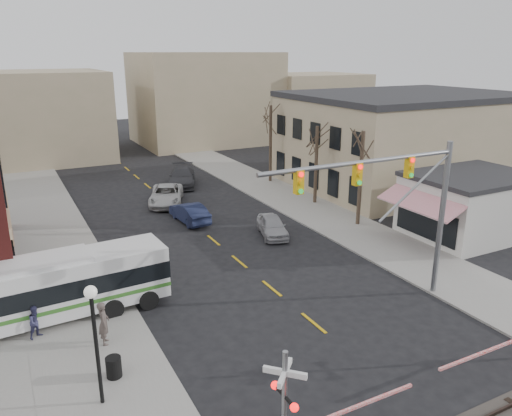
{
  "coord_description": "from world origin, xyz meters",
  "views": [
    {
      "loc": [
        -11.86,
        -14.98,
        12.08
      ],
      "look_at": [
        0.74,
        9.25,
        3.5
      ],
      "focal_mm": 35.0,
      "sensor_mm": 36.0,
      "label": 1
    }
  ],
  "objects_px": {
    "car_c": "(166,195)",
    "pedestrian_far": "(36,322)",
    "transit_bus": "(40,290)",
    "car_a": "(272,226)",
    "car_b": "(190,213)",
    "car_d": "(182,177)",
    "street_lamp": "(94,322)",
    "rr_crossing_west": "(296,407)",
    "traffic_signal_mast": "(401,194)",
    "trash_bin": "(114,367)",
    "pedestrian_near": "(104,323)"
  },
  "relations": [
    {
      "from": "transit_bus",
      "to": "car_b",
      "type": "xyz_separation_m",
      "value": [
        11.05,
        10.55,
        -0.97
      ]
    },
    {
      "from": "street_lamp",
      "to": "car_a",
      "type": "relative_size",
      "value": 1.13
    },
    {
      "from": "traffic_signal_mast",
      "to": "car_c",
      "type": "height_order",
      "value": "traffic_signal_mast"
    },
    {
      "from": "transit_bus",
      "to": "street_lamp",
      "type": "bearing_deg",
      "value": -79.84
    },
    {
      "from": "street_lamp",
      "to": "trash_bin",
      "type": "relative_size",
      "value": 5.53
    },
    {
      "from": "rr_crossing_west",
      "to": "traffic_signal_mast",
      "type": "bearing_deg",
      "value": 33.37
    },
    {
      "from": "rr_crossing_west",
      "to": "car_a",
      "type": "xyz_separation_m",
      "value": [
        9.03,
        17.57,
        -1.28
      ]
    },
    {
      "from": "rr_crossing_west",
      "to": "pedestrian_near",
      "type": "relative_size",
      "value": 2.9
    },
    {
      "from": "transit_bus",
      "to": "car_a",
      "type": "distance_m",
      "value": 15.99
    },
    {
      "from": "trash_bin",
      "to": "street_lamp",
      "type": "bearing_deg",
      "value": -118.57
    },
    {
      "from": "street_lamp",
      "to": "pedestrian_far",
      "type": "distance_m",
      "value": 6.41
    },
    {
      "from": "transit_bus",
      "to": "car_c",
      "type": "bearing_deg",
      "value": 55.24
    },
    {
      "from": "transit_bus",
      "to": "pedestrian_near",
      "type": "xyz_separation_m",
      "value": [
        2.15,
        -3.21,
        -0.61
      ]
    },
    {
      "from": "trash_bin",
      "to": "car_c",
      "type": "bearing_deg",
      "value": 67.36
    },
    {
      "from": "street_lamp",
      "to": "car_a",
      "type": "xyz_separation_m",
      "value": [
        13.81,
        12.26,
        -2.68
      ]
    },
    {
      "from": "traffic_signal_mast",
      "to": "trash_bin",
      "type": "bearing_deg",
      "value": 178.43
    },
    {
      "from": "street_lamp",
      "to": "car_d",
      "type": "height_order",
      "value": "street_lamp"
    },
    {
      "from": "car_a",
      "to": "street_lamp",
      "type": "bearing_deg",
      "value": -122.2
    },
    {
      "from": "transit_bus",
      "to": "pedestrian_far",
      "type": "bearing_deg",
      "value": -105.65
    },
    {
      "from": "rr_crossing_west",
      "to": "car_d",
      "type": "xyz_separation_m",
      "value": [
        8.1,
        33.29,
        -1.13
      ]
    },
    {
      "from": "traffic_signal_mast",
      "to": "pedestrian_near",
      "type": "height_order",
      "value": "traffic_signal_mast"
    },
    {
      "from": "car_b",
      "to": "transit_bus",
      "type": "bearing_deg",
      "value": 39.59
    },
    {
      "from": "traffic_signal_mast",
      "to": "street_lamp",
      "type": "height_order",
      "value": "traffic_signal_mast"
    },
    {
      "from": "car_b",
      "to": "pedestrian_far",
      "type": "relative_size",
      "value": 2.93
    },
    {
      "from": "trash_bin",
      "to": "car_a",
      "type": "bearing_deg",
      "value": 39.9
    },
    {
      "from": "pedestrian_near",
      "to": "pedestrian_far",
      "type": "bearing_deg",
      "value": 66.52
    },
    {
      "from": "car_a",
      "to": "car_c",
      "type": "height_order",
      "value": "car_c"
    },
    {
      "from": "car_c",
      "to": "trash_bin",
      "type": "bearing_deg",
      "value": -90.58
    },
    {
      "from": "car_a",
      "to": "pedestrian_near",
      "type": "xyz_separation_m",
      "value": [
        -12.93,
        -8.44,
        0.4
      ]
    },
    {
      "from": "street_lamp",
      "to": "car_d",
      "type": "xyz_separation_m",
      "value": [
        12.88,
        27.98,
        -2.53
      ]
    },
    {
      "from": "transit_bus",
      "to": "rr_crossing_west",
      "type": "bearing_deg",
      "value": -63.92
    },
    {
      "from": "car_c",
      "to": "pedestrian_near",
      "type": "height_order",
      "value": "pedestrian_near"
    },
    {
      "from": "car_b",
      "to": "car_d",
      "type": "distance_m",
      "value": 10.85
    },
    {
      "from": "car_c",
      "to": "pedestrian_far",
      "type": "bearing_deg",
      "value": -101.4
    },
    {
      "from": "car_a",
      "to": "pedestrian_far",
      "type": "relative_size",
      "value": 2.71
    },
    {
      "from": "traffic_signal_mast",
      "to": "pedestrian_far",
      "type": "relative_size",
      "value": 7.05
    },
    {
      "from": "traffic_signal_mast",
      "to": "car_a",
      "type": "xyz_separation_m",
      "value": [
        -0.45,
        11.33,
        -5.08
      ]
    },
    {
      "from": "trash_bin",
      "to": "car_d",
      "type": "bearing_deg",
      "value": 65.48
    },
    {
      "from": "transit_bus",
      "to": "car_a",
      "type": "bearing_deg",
      "value": 19.11
    },
    {
      "from": "trash_bin",
      "to": "car_a",
      "type": "height_order",
      "value": "car_a"
    },
    {
      "from": "rr_crossing_west",
      "to": "pedestrian_far",
      "type": "xyz_separation_m",
      "value": [
        -6.43,
        10.98,
        -1.1
      ]
    },
    {
      "from": "traffic_signal_mast",
      "to": "transit_bus",
      "type": "bearing_deg",
      "value": 158.54
    },
    {
      "from": "transit_bus",
      "to": "car_d",
      "type": "relative_size",
      "value": 2.04
    },
    {
      "from": "trash_bin",
      "to": "car_b",
      "type": "bearing_deg",
      "value": 60.86
    },
    {
      "from": "street_lamp",
      "to": "car_d",
      "type": "distance_m",
      "value": 30.91
    },
    {
      "from": "car_a",
      "to": "car_d",
      "type": "distance_m",
      "value": 15.75
    },
    {
      "from": "car_a",
      "to": "car_b",
      "type": "height_order",
      "value": "car_b"
    },
    {
      "from": "car_b",
      "to": "car_d",
      "type": "xyz_separation_m",
      "value": [
        3.09,
        10.4,
        0.11
      ]
    },
    {
      "from": "transit_bus",
      "to": "car_b",
      "type": "bearing_deg",
      "value": 43.67
    },
    {
      "from": "car_c",
      "to": "pedestrian_far",
      "type": "xyz_separation_m",
      "value": [
        -11.31,
        -17.11,
        0.1
      ]
    }
  ]
}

